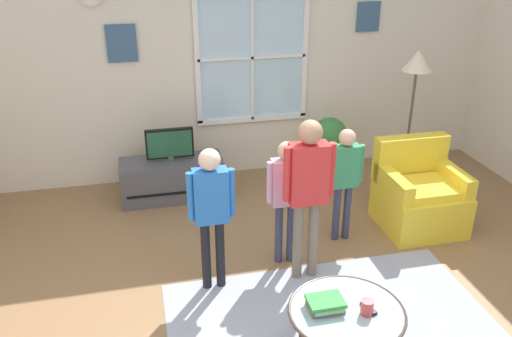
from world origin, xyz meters
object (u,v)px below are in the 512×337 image
Objects in this scene: television at (170,144)px; remote_near_cup at (329,304)px; tv_stand at (172,179)px; book_stack at (325,304)px; person_pink_shirt at (286,189)px; person_green_shirt at (345,172)px; potted_plant_by_window at (329,141)px; floor_lamp at (416,75)px; cup at (367,307)px; remote_near_books at (369,308)px; person_blue_shirt at (211,204)px; coffee_table at (346,313)px; person_red_shirt at (308,183)px; armchair at (419,196)px.

remote_near_cup is (0.87, -2.64, -0.23)m from television.
book_stack is (0.82, -2.68, 0.23)m from tv_stand.
person_pink_shirt is (0.06, 1.20, 0.27)m from book_stack.
person_green_shirt is 1.47× the size of potted_plant_by_window.
remote_near_cup is 0.12× the size of person_green_shirt.
floor_lamp is (1.11, 0.87, 0.64)m from person_green_shirt.
person_green_shirt reaches higher than potted_plant_by_window.
remote_near_books is (0.03, 0.04, -0.04)m from cup.
person_blue_shirt reaches higher than television.
coffee_table is 1.34m from person_blue_shirt.
armchair is at bearing 22.92° from person_red_shirt.
book_stack is at bearing 159.96° from coffee_table.
coffee_table is at bearing -86.47° from person_pink_shirt.
cup reaches higher than coffee_table.
book_stack is 1.06m from person_red_shirt.
person_blue_shirt is at bearing -161.26° from person_pink_shirt.
potted_plant_by_window reaches higher than remote_near_cup.
person_blue_shirt reaches higher than potted_plant_by_window.
remote_near_books is 0.18× the size of potted_plant_by_window.
cup is 0.07× the size of floor_lamp.
person_green_shirt is at bearing 74.88° from remote_near_books.
television is 0.59× the size of armchair.
television is 0.36× the size of person_red_shirt.
person_red_shirt is (-0.53, -0.50, 0.19)m from person_green_shirt.
remote_near_books is 0.11× the size of person_blue_shirt.
cup is 0.08× the size of person_red_shirt.
cup is (0.12, -0.06, 0.08)m from coffee_table.
person_red_shirt reaches higher than television.
cup is at bearing -50.96° from person_blue_shirt.
person_green_shirt reaches higher than book_stack.
armchair is 6.21× the size of remote_near_books.
floor_lamp reaches higher than cup.
person_red_shirt is (0.17, 0.95, 0.44)m from book_stack.
armchair is 0.94m from person_green_shirt.
tv_stand is 0.42m from television.
person_green_shirt is at bearing -174.61° from armchair.
person_blue_shirt is (-1.32, -0.48, 0.08)m from person_green_shirt.
floor_lamp is at bearing -7.72° from television.
floor_lamp is at bearing 39.99° from person_red_shirt.
person_blue_shirt reaches higher than person_green_shirt.
book_stack is 2.28× the size of cup.
television is 2.65m from armchair.
armchair reaches higher than remote_near_cup.
cup reaches higher than tv_stand.
cup is 0.09× the size of person_green_shirt.
remote_near_cup is at bearing -71.88° from tv_stand.
book_stack is at bearing -92.83° from person_pink_shirt.
potted_plant_by_window is (1.66, 1.78, -0.30)m from person_blue_shirt.
armchair is at bearing 44.83° from remote_near_cup.
television is 3.68× the size of remote_near_cup.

